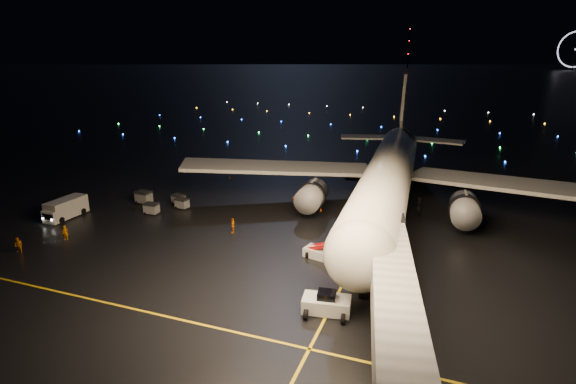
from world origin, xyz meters
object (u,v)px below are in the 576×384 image
object	(u,v)px
airliner	(392,147)
belt_loader	(324,245)
service_truck	(67,208)
baggage_cart_3	(144,197)
crew_b	(18,245)
baggage_cart_1	(182,203)
crew_a	(65,233)
baggage_cart_2	(152,209)
crew_c	(233,225)
baggage_cart_0	(179,199)
pushback_tug	(327,302)

from	to	relation	value
airliner	belt_loader	distance (m)	21.85
airliner	service_truck	size ratio (longest dim) A/B	8.71
service_truck	baggage_cart_3	world-z (taller)	service_truck
crew_b	baggage_cart_1	size ratio (longest dim) A/B	1.03
service_truck	crew_a	bearing A→B (deg)	-45.68
crew_b	baggage_cart_2	world-z (taller)	crew_b
baggage_cart_1	airliner	bearing A→B (deg)	30.42
baggage_cart_2	baggage_cart_1	bearing A→B (deg)	48.72
belt_loader	baggage_cart_2	bearing A→B (deg)	-177.73
belt_loader	baggage_cart_3	distance (m)	31.65
crew_c	baggage_cart_0	size ratio (longest dim) A/B	1.04
pushback_tug	baggage_cart_3	xyz separation A→B (m)	(-33.44, 19.10, -0.04)
belt_loader	crew_a	distance (m)	30.96
pushback_tug	belt_loader	bearing A→B (deg)	98.45
baggage_cart_3	belt_loader	bearing A→B (deg)	-12.51
pushback_tug	crew_a	bearing A→B (deg)	163.87
airliner	crew_b	world-z (taller)	airliner
airliner	crew_b	distance (m)	48.11
airliner	crew_c	distance (m)	25.00
service_truck	baggage_cart_2	size ratio (longest dim) A/B	3.82
belt_loader	baggage_cart_3	size ratio (longest dim) A/B	2.97
baggage_cart_0	baggage_cart_2	distance (m)	4.96
service_truck	baggage_cart_1	size ratio (longest dim) A/B	4.02
pushback_tug	belt_loader	xyz separation A→B (m)	(-3.10, 10.12, 0.61)
belt_loader	crew_c	size ratio (longest dim) A/B	3.44
baggage_cart_0	baggage_cart_2	xyz separation A→B (m)	(-1.20, -4.81, 0.02)
service_truck	crew_a	distance (m)	8.48
service_truck	baggage_cart_3	bearing A→B (deg)	55.11
crew_a	baggage_cart_0	size ratio (longest dim) A/B	0.98
crew_a	baggage_cart_3	distance (m)	14.64
crew_b	crew_c	size ratio (longest dim) A/B	0.97
belt_loader	baggage_cart_0	world-z (taller)	belt_loader
baggage_cart_1	baggage_cart_2	world-z (taller)	baggage_cart_2
pushback_tug	crew_a	distance (m)	33.82
pushback_tug	crew_a	size ratio (longest dim) A/B	2.29
airliner	baggage_cart_3	bearing A→B (deg)	-165.09
crew_b	baggage_cart_1	distance (m)	21.15
belt_loader	service_truck	bearing A→B (deg)	-166.69
airliner	crew_b	size ratio (longest dim) A/B	33.86
service_truck	crew_c	world-z (taller)	service_truck
service_truck	baggage_cart_3	distance (m)	10.47
crew_c	baggage_cart_2	size ratio (longest dim) A/B	1.02
airliner	baggage_cart_3	world-z (taller)	airliner
baggage_cart_2	airliner	bearing A→B (deg)	22.02
service_truck	baggage_cart_1	xyz separation A→B (m)	(12.62, 8.54, -0.56)
pushback_tug	crew_b	xyz separation A→B (m)	(-35.46, -0.22, -0.05)
belt_loader	baggage_cart_0	distance (m)	27.19
baggage_cart_2	service_truck	bearing A→B (deg)	-157.18
airliner	baggage_cart_1	xyz separation A→B (m)	(-27.62, -11.30, -8.05)
service_truck	baggage_cart_2	xyz separation A→B (m)	(9.97, 5.04, -0.52)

